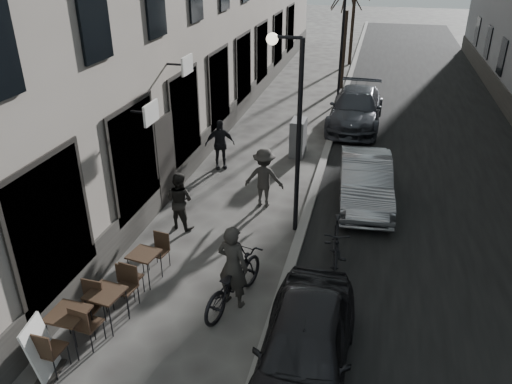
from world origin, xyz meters
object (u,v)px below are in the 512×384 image
at_px(streetlamp_near, 292,116).
at_px(streetlamp_far, 339,36).
at_px(bistro_set_b, 107,305).
at_px(pedestrian_far, 220,144).
at_px(bicycle, 233,281).
at_px(pedestrian_near, 180,201).
at_px(pedestrian_mid, 264,178).
at_px(utility_cabinet, 298,138).
at_px(bistro_set_a, 70,326).
at_px(car_far, 356,108).
at_px(bistro_set_c, 145,264).
at_px(sign_board, 43,354).
at_px(car_near, 305,347).
at_px(car_mid, 365,181).
at_px(moped, 336,245).

height_order(streetlamp_near, streetlamp_far, same).
xyz_separation_m(bistro_set_b, pedestrian_far, (-0.17, 8.05, 0.36)).
distance_m(bicycle, pedestrian_near, 3.57).
xyz_separation_m(streetlamp_near, pedestrian_mid, (-0.96, 1.17, -2.28)).
distance_m(streetlamp_near, utility_cabinet, 5.81).
distance_m(bistro_set_a, car_far, 15.00).
distance_m(bistro_set_a, bistro_set_c, 2.30).
xyz_separation_m(bistro_set_b, car_far, (4.01, 13.61, 0.25)).
xyz_separation_m(streetlamp_near, sign_board, (-3.29, -6.02, -2.70)).
relative_size(streetlamp_near, car_near, 1.27).
distance_m(streetlamp_near, sign_board, 7.37).
bearing_deg(bistro_set_a, car_mid, 58.12).
bearing_deg(pedestrian_mid, car_far, -107.38).
xyz_separation_m(bistro_set_a, car_far, (4.36, 14.35, 0.24)).
relative_size(pedestrian_mid, car_far, 0.34).
bearing_deg(pedestrian_far, bistro_set_c, -112.59).
relative_size(bistro_set_b, car_mid, 0.40).
bearing_deg(utility_cabinet, bistro_set_c, -103.21).
height_order(bistro_set_c, bicycle, bicycle).
distance_m(pedestrian_mid, moped, 3.55).
bearing_deg(pedestrian_mid, bicycle, 92.43).
distance_m(bistro_set_a, utility_cabinet, 10.84).
bearing_deg(streetlamp_far, car_far, -68.41).
bearing_deg(bistro_set_c, streetlamp_near, 57.18).
distance_m(pedestrian_near, car_far, 10.44).
distance_m(bistro_set_a, bistro_set_b, 0.82).
bearing_deg(moped, car_near, -97.87).
relative_size(bistro_set_a, bistro_set_b, 1.01).
height_order(bistro_set_a, pedestrian_mid, pedestrian_mid).
bearing_deg(car_mid, car_near, -100.49).
height_order(bistro_set_a, utility_cabinet, utility_cabinet).
bearing_deg(pedestrian_mid, bistro_set_b, 69.63).
xyz_separation_m(car_near, moped, (0.20, 3.51, -0.08)).
xyz_separation_m(streetlamp_far, car_near, (1.17, -17.00, -2.48)).
relative_size(pedestrian_near, car_mid, 0.39).
relative_size(bistro_set_a, pedestrian_near, 1.05).
height_order(sign_board, pedestrian_mid, pedestrian_mid).
bearing_deg(pedestrian_near, streetlamp_far, -88.81).
distance_m(bistro_set_b, car_far, 14.19).
relative_size(bistro_set_b, car_far, 0.32).
relative_size(pedestrian_far, car_near, 0.42).
distance_m(bistro_set_c, bicycle, 2.16).
xyz_separation_m(bistro_set_a, car_mid, (5.06, 7.38, 0.18)).
bearing_deg(car_near, bicycle, 136.66).
height_order(bicycle, car_mid, car_mid).
distance_m(streetlamp_near, moped, 3.27).
bearing_deg(car_far, car_near, -88.32).
height_order(streetlamp_far, car_near, streetlamp_far).
bearing_deg(bistro_set_b, streetlamp_near, 66.31).
xyz_separation_m(bistro_set_a, bistro_set_c, (0.46, 2.25, -0.05)).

